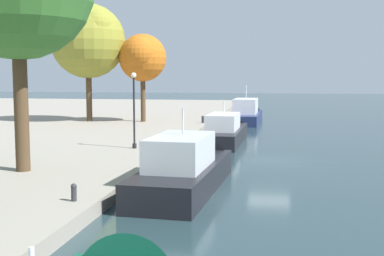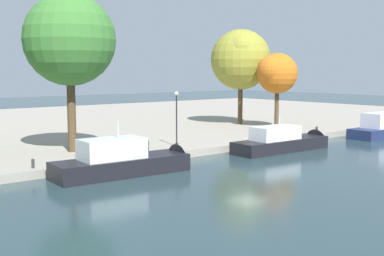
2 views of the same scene
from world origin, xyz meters
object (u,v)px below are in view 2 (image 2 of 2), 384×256
object	(u,v)px
motor_yacht_1	(129,164)
lamp_post	(177,116)
tree_2	(241,57)
mooring_bollard_1	(317,129)
mooring_bollard_0	(33,163)
motor_yacht_2	(285,143)
tree_1	(277,72)
tree_4	(66,38)

from	to	relation	value
motor_yacht_1	lamp_post	size ratio (longest dim) A/B	2.24
motor_yacht_1	tree_2	size ratio (longest dim) A/B	0.93
mooring_bollard_1	tree_2	distance (m)	13.72
mooring_bollard_1	lamp_post	world-z (taller)	lamp_post
mooring_bollard_1	mooring_bollard_0	bearing A→B (deg)	179.39
tree_2	motor_yacht_2	bearing A→B (deg)	-121.11
motor_yacht_1	tree_1	bearing A→B (deg)	22.72
tree_1	lamp_post	bearing A→B (deg)	-166.82
motor_yacht_1	mooring_bollard_0	distance (m)	6.36
motor_yacht_1	tree_2	world-z (taller)	tree_2
mooring_bollard_1	tree_1	distance (m)	8.43
motor_yacht_2	tree_2	bearing A→B (deg)	60.36
motor_yacht_2	mooring_bollard_1	size ratio (longest dim) A/B	15.62
lamp_post	mooring_bollard_0	bearing A→B (deg)	-173.54
motor_yacht_1	mooring_bollard_0	xyz separation A→B (m)	(-5.47, 3.24, 0.23)
mooring_bollard_0	mooring_bollard_1	distance (m)	30.40
mooring_bollard_0	lamp_post	world-z (taller)	lamp_post
tree_1	tree_2	distance (m)	5.69
mooring_bollard_1	tree_1	xyz separation A→B (m)	(0.35, 5.92, 5.99)
tree_2	tree_4	xyz separation A→B (m)	(-25.49, -6.17, 0.90)
mooring_bollard_0	tree_1	distance (m)	31.83
mooring_bollard_0	tree_1	world-z (taller)	tree_1
motor_yacht_2	mooring_bollard_0	bearing A→B (deg)	172.69
motor_yacht_2	lamp_post	size ratio (longest dim) A/B	2.32
mooring_bollard_1	tree_4	xyz separation A→B (m)	(-25.47, 5.16, 8.64)
motor_yacht_1	tree_1	size ratio (longest dim) A/B	1.25
motor_yacht_1	tree_4	world-z (taller)	tree_4
tree_2	tree_1	bearing A→B (deg)	-86.56
tree_4	lamp_post	bearing A→B (deg)	-21.75
motor_yacht_1	mooring_bollard_1	xyz separation A→B (m)	(24.93, 2.91, 0.25)
mooring_bollard_0	tree_2	bearing A→B (deg)	19.87
motor_yacht_2	tree_1	xyz separation A→B (m)	(8.99, 8.95, 6.33)
motor_yacht_1	motor_yacht_2	size ratio (longest dim) A/B	0.97
motor_yacht_2	tree_4	world-z (taller)	tree_4
mooring_bollard_1	tree_4	bearing A→B (deg)	168.56
motor_yacht_1	lamp_post	xyz separation A→B (m)	(7.80, 4.74, 2.48)
mooring_bollard_1	motor_yacht_1	bearing A→B (deg)	-173.34
tree_2	tree_4	world-z (taller)	tree_4
tree_1	mooring_bollard_1	bearing A→B (deg)	-93.38
motor_yacht_1	tree_1	distance (m)	27.49
motor_yacht_1	mooring_bollard_0	world-z (taller)	motor_yacht_1
tree_1	tree_2	xyz separation A→B (m)	(-0.33, 5.40, 1.75)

